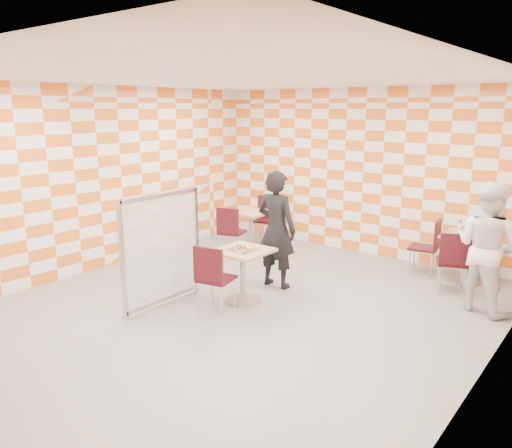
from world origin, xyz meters
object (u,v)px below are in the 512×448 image
at_px(partition, 162,249).
at_px(sport_bottle, 460,227).
at_px(chair_empty_far, 266,215).
at_px(chair_empty_near, 230,228).
at_px(second_table, 467,250).
at_px(empty_table, 251,224).
at_px(chair_main_front, 213,274).
at_px(chair_second_side, 430,243).
at_px(chair_second_front, 454,258).
at_px(man_white, 487,248).
at_px(man_dark, 276,229).
at_px(soda_bottle, 479,229).
at_px(main_table, 243,266).

xyz_separation_m(partition, sport_bottle, (2.82, 3.58, 0.05)).
bearing_deg(chair_empty_far, chair_empty_near, -82.71).
bearing_deg(sport_bottle, chair_empty_near, -159.30).
relative_size(second_table, chair_empty_near, 0.81).
relative_size(empty_table, chair_main_front, 0.81).
relative_size(second_table, chair_main_front, 0.81).
bearing_deg(chair_empty_far, partition, -75.74).
bearing_deg(chair_second_side, second_table, 8.45).
height_order(chair_second_front, man_white, man_white).
bearing_deg(chair_main_front, second_table, 56.15).
distance_m(man_dark, man_white, 2.86).
distance_m(chair_empty_near, man_dark, 1.69).
relative_size(chair_main_front, soda_bottle, 4.02).
xyz_separation_m(main_table, chair_second_side, (1.66, 2.68, 0.04)).
relative_size(sport_bottle, soda_bottle, 0.87).
bearing_deg(chair_second_side, man_dark, -131.32).
height_order(main_table, man_white, man_white).
relative_size(man_dark, soda_bottle, 7.65).
bearing_deg(chair_second_front, chair_empty_near, -171.17).
relative_size(chair_main_front, man_white, 0.53).
relative_size(empty_table, chair_second_front, 0.81).
bearing_deg(chair_main_front, empty_table, 119.18).
xyz_separation_m(chair_second_side, chair_empty_far, (-3.33, 0.10, 0.00)).
xyz_separation_m(main_table, sport_bottle, (2.04, 2.83, 0.33)).
distance_m(chair_empty_near, chair_empty_far, 1.30).
bearing_deg(chair_second_front, partition, -136.64).
xyz_separation_m(chair_second_front, sport_bottle, (-0.16, 0.77, 0.29)).
xyz_separation_m(main_table, man_dark, (-0.00, 0.79, 0.37)).
distance_m(second_table, empty_table, 3.79).
relative_size(second_table, empty_table, 1.00).
distance_m(sport_bottle, soda_bottle, 0.29).
height_order(main_table, chair_empty_near, chair_empty_near).
relative_size(chair_second_front, man_dark, 0.53).
height_order(chair_empty_far, soda_bottle, soda_bottle).
bearing_deg(chair_second_side, sport_bottle, 21.17).
xyz_separation_m(empty_table, man_white, (4.24, -0.40, 0.36)).
bearing_deg(chair_empty_far, man_white, -13.62).
bearing_deg(man_white, chair_second_side, -22.83).
distance_m(empty_table, soda_bottle, 3.94).
distance_m(chair_second_front, chair_empty_far, 3.95).
bearing_deg(second_table, man_dark, -138.24).
bearing_deg(sport_bottle, partition, -128.21).
distance_m(second_table, man_dark, 2.98).
distance_m(chair_empty_near, partition, 2.37).
xyz_separation_m(chair_second_front, chair_empty_far, (-3.88, 0.72, 0.00)).
height_order(partition, man_dark, man_dark).
xyz_separation_m(empty_table, soda_bottle, (3.87, 0.67, 0.34)).
bearing_deg(man_dark, chair_empty_near, -26.14).
relative_size(main_table, chair_empty_near, 0.81).
distance_m(empty_table, partition, 2.98).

